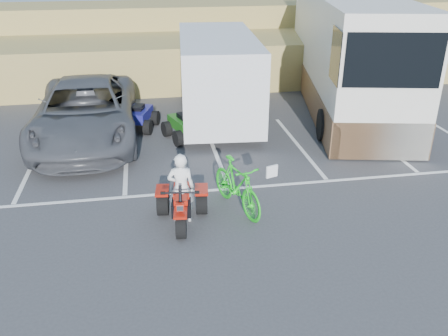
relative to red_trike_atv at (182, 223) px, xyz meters
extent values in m
plane|color=#3A3A3D|center=(1.37, -0.90, 0.00)|extent=(100.00, 100.00, 0.00)
cube|color=white|center=(-4.03, 4.10, 0.00)|extent=(0.12, 5.00, 0.01)
cube|color=white|center=(-1.33, 4.10, 0.00)|extent=(0.12, 5.00, 0.01)
cube|color=white|center=(1.37, 4.10, 0.00)|extent=(0.12, 5.00, 0.01)
cube|color=white|center=(4.07, 4.10, 0.00)|extent=(0.12, 5.00, 0.01)
cube|color=white|center=(6.77, 4.10, 0.00)|extent=(0.12, 5.00, 0.01)
cube|color=white|center=(1.37, 1.50, 0.00)|extent=(28.00, 0.12, 0.01)
cube|color=#9C8546|center=(1.37, 13.10, 1.00)|extent=(40.00, 6.00, 2.00)
cube|color=#9C8546|center=(1.37, 16.60, 2.00)|extent=(40.00, 4.00, 2.20)
imported|color=white|center=(0.02, 0.15, 0.83)|extent=(0.65, 0.47, 1.67)
imported|color=#14BF19|center=(1.36, 0.44, 0.63)|extent=(1.25, 2.18, 1.26)
imported|color=#45474C|center=(-2.56, 5.76, 0.94)|extent=(3.18, 6.82, 1.89)
cube|color=silver|center=(1.95, 7.09, 1.66)|extent=(3.06, 6.59, 2.67)
cylinder|color=black|center=(1.95, 7.09, 0.37)|extent=(2.40, 0.93, 0.75)
cube|color=silver|center=(7.18, 8.07, 2.12)|extent=(5.12, 11.81, 4.13)
cube|color=brown|center=(7.18, 8.07, 0.63)|extent=(5.17, 11.82, 1.15)
cube|color=black|center=(6.02, 2.43, 2.98)|extent=(2.59, 0.55, 1.49)
camera|label=1|loc=(-0.62, -9.33, 5.76)|focal=38.00mm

